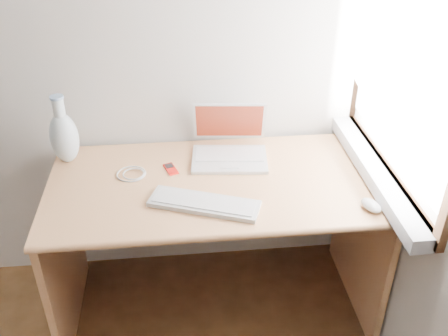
{
  "coord_description": "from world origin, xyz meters",
  "views": [
    {
      "loc": [
        0.89,
        -0.37,
        1.91
      ],
      "look_at": [
        1.06,
        1.35,
        0.81
      ],
      "focal_mm": 40.0,
      "sensor_mm": 36.0,
      "label": 1
    }
  ],
  "objects": [
    {
      "name": "mouse",
      "position": [
        1.61,
        1.11,
        0.76
      ],
      "size": [
        0.09,
        0.11,
        0.03
      ],
      "primitive_type": "ellipsoid",
      "rotation": [
        0.0,
        0.0,
        0.34
      ],
      "color": "silver",
      "rests_on": "desk"
    },
    {
      "name": "cable_coil",
      "position": [
        0.67,
        1.45,
        0.75
      ],
      "size": [
        0.17,
        0.17,
        0.01
      ],
      "primitive_type": "torus",
      "rotation": [
        0.0,
        0.0,
        -0.43
      ],
      "color": "silver",
      "rests_on": "desk"
    },
    {
      "name": "ipod",
      "position": [
        0.84,
        1.47,
        0.75
      ],
      "size": [
        0.07,
        0.1,
        0.01
      ],
      "rotation": [
        0.0,
        0.0,
        0.33
      ],
      "color": "#BA120C",
      "rests_on": "desk"
    },
    {
      "name": "remote",
      "position": [
        0.8,
        1.24,
        0.75
      ],
      "size": [
        0.07,
        0.09,
        0.01
      ],
      "primitive_type": "cube",
      "rotation": [
        0.0,
        0.0,
        -0.56
      ],
      "color": "silver",
      "rests_on": "desk"
    },
    {
      "name": "laptop",
      "position": [
        1.11,
        1.56,
        0.8
      ],
      "size": [
        0.35,
        0.31,
        0.23
      ],
      "rotation": [
        0.0,
        0.0,
        -0.1
      ],
      "color": "silver",
      "rests_on": "desk"
    },
    {
      "name": "vase",
      "position": [
        0.39,
        1.59,
        0.87
      ],
      "size": [
        0.12,
        0.12,
        0.32
      ],
      "color": "white",
      "rests_on": "desk"
    },
    {
      "name": "window",
      "position": [
        1.72,
        1.3,
        1.28
      ],
      "size": [
        0.11,
        0.99,
        1.1
      ],
      "color": "white",
      "rests_on": "right_wall"
    },
    {
      "name": "external_keyboard",
      "position": [
        0.97,
        1.2,
        0.75
      ],
      "size": [
        0.45,
        0.27,
        0.02
      ],
      "rotation": [
        0.0,
        0.0,
        -0.36
      ],
      "color": "silver",
      "rests_on": "desk"
    },
    {
      "name": "desk",
      "position": [
        1.03,
        1.45,
        0.53
      ],
      "size": [
        1.41,
        0.7,
        0.74
      ],
      "color": "tan",
      "rests_on": "floor"
    }
  ]
}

